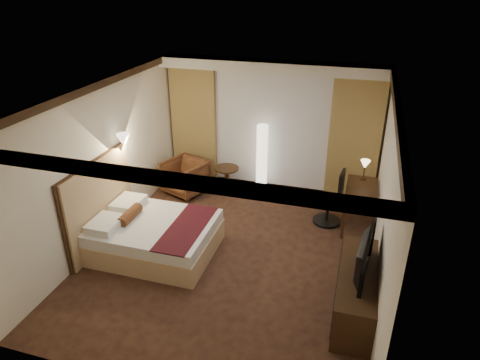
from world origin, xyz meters
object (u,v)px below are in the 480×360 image
(armchair, at_px, (185,175))
(dresser, at_px, (356,291))
(side_table, at_px, (227,180))
(floor_lamp, at_px, (262,158))
(office_chair, at_px, (329,197))
(television, at_px, (359,252))
(desk, at_px, (360,207))
(bed, at_px, (156,237))

(armchair, distance_m, dresser, 4.43)
(side_table, xyz_separation_m, floor_lamp, (0.67, 0.30, 0.45))
(office_chair, height_order, dresser, office_chair)
(armchair, distance_m, television, 4.44)
(dresser, bearing_deg, television, 180.00)
(side_table, distance_m, desk, 2.80)
(bed, height_order, floor_lamp, floor_lamp)
(floor_lamp, relative_size, office_chair, 1.37)
(armchair, bearing_deg, office_chair, 14.46)
(side_table, height_order, floor_lamp, floor_lamp)
(side_table, distance_m, television, 4.05)
(bed, xyz_separation_m, dresser, (3.24, -0.49, 0.05))
(office_chair, relative_size, dresser, 0.63)
(desk, bearing_deg, armchair, 175.01)
(office_chair, xyz_separation_m, dresser, (0.61, -2.23, -0.21))
(armchair, relative_size, side_table, 1.45)
(bed, bearing_deg, office_chair, 33.63)
(armchair, height_order, television, television)
(side_table, height_order, dresser, dresser)
(bed, distance_m, floor_lamp, 2.96)
(floor_lamp, xyz_separation_m, office_chair, (1.50, -0.95, -0.20))
(office_chair, bearing_deg, floor_lamp, 153.20)
(dresser, distance_m, television, 0.63)
(side_table, height_order, desk, desk)
(office_chair, bearing_deg, dresser, -68.95)
(armchair, xyz_separation_m, side_table, (0.81, 0.30, -0.12))
(desk, relative_size, office_chair, 1.07)
(floor_lamp, distance_m, office_chair, 1.79)
(side_table, height_order, television, television)
(floor_lamp, bearing_deg, side_table, -156.22)
(side_table, bearing_deg, dresser, -46.10)
(floor_lamp, distance_m, dresser, 3.84)
(floor_lamp, relative_size, television, 1.39)
(bed, distance_m, dresser, 3.27)
(desk, bearing_deg, television, -89.50)
(bed, bearing_deg, television, -8.63)
(dresser, bearing_deg, side_table, 133.90)
(dresser, bearing_deg, armchair, 144.22)
(bed, xyz_separation_m, armchair, (-0.36, 2.11, 0.12))
(side_table, bearing_deg, television, -46.41)
(side_table, bearing_deg, office_chair, -16.87)
(floor_lamp, height_order, desk, floor_lamp)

